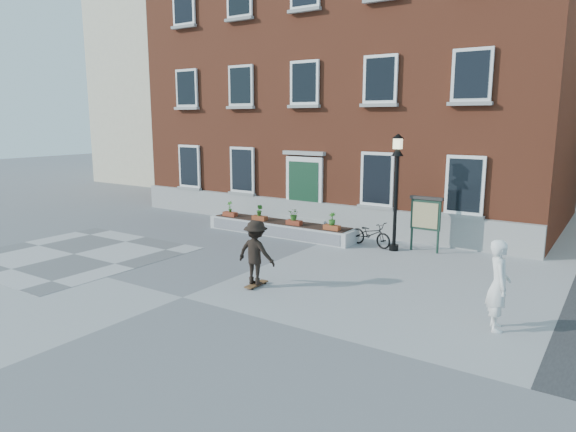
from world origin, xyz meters
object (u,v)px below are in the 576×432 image
Objects in this scene: lamp_post at (397,176)px; skateboarder at (256,253)px; bicycle at (371,234)px; bystander at (499,285)px; notice_board at (426,215)px.

skateboarder is (-1.56, -5.66, -1.61)m from lamp_post.
lamp_post is at bearing -82.91° from bicycle.
lamp_post is (-4.38, 5.09, 1.57)m from bystander.
skateboarder is (-5.94, -0.57, -0.04)m from bystander.
notice_board is at bearing 11.73° from bystander.
notice_board is (1.82, 0.33, 0.82)m from bicycle.
bystander is 0.50× the size of lamp_post.
bicycle is 0.89× the size of notice_board.
notice_board is at bearing -67.56° from bicycle.
bicycle is at bearing 83.45° from skateboarder.
bystander is at bearing -57.76° from notice_board.
bystander is at bearing -49.30° from lamp_post.
bicycle is 0.93× the size of skateboarder.
lamp_post is (0.91, -0.08, 2.10)m from bicycle.
bicycle is 0.43× the size of lamp_post.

